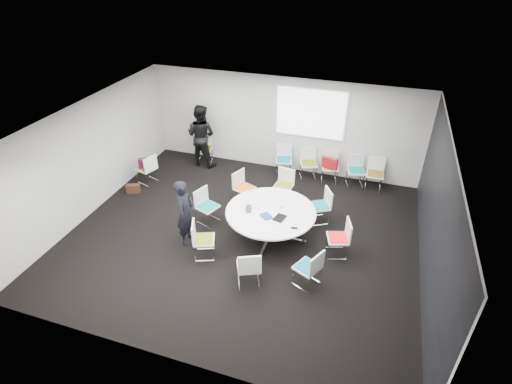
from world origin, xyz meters
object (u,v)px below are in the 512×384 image
(chair_ring_f, at_px, (204,246))
(laptop, at_px, (251,209))
(chair_ring_h, at_px, (307,274))
(chair_ring_c, at_px, (283,191))
(chair_spare_left, at_px, (148,174))
(chair_person_back, at_px, (205,153))
(chair_ring_g, at_px, (249,273))
(chair_back_a, at_px, (284,165))
(person_back, at_px, (201,136))
(chair_back_e, at_px, (374,179))
(maroon_bag, at_px, (146,163))
(chair_back_c, at_px, (329,172))
(chair_ring_a, at_px, (338,244))
(chair_ring_d, at_px, (244,193))
(chair_ring_e, at_px, (208,212))
(conference_table, at_px, (271,219))
(cup, at_px, (281,206))
(chair_ring_b, at_px, (319,212))
(chair_back_b, at_px, (308,169))
(brown_bag, at_px, (133,189))
(person_main, at_px, (186,213))
(chair_back_d, at_px, (355,176))

(chair_ring_f, distance_m, laptop, 1.34)
(chair_ring_h, bearing_deg, chair_ring_c, 49.29)
(chair_spare_left, xyz_separation_m, chair_person_back, (1.02, 1.68, 0.00))
(chair_spare_left, bearing_deg, chair_ring_g, -107.69)
(chair_back_a, distance_m, person_back, 2.63)
(chair_back_e, bearing_deg, chair_person_back, -2.17)
(maroon_bag, bearing_deg, chair_back_c, 18.95)
(chair_ring_f, bearing_deg, chair_back_a, 149.18)
(chair_ring_a, xyz_separation_m, person_back, (-4.59, 2.97, 0.68))
(chair_ring_d, bearing_deg, chair_ring_e, -5.73)
(chair_back_a, bearing_deg, chair_spare_left, 12.21)
(conference_table, xyz_separation_m, cup, (0.18, 0.20, 0.26))
(chair_ring_b, distance_m, chair_ring_h, 2.23)
(chair_ring_b, relative_size, chair_back_c, 1.00)
(chair_back_c, bearing_deg, chair_back_b, -13.64)
(chair_ring_f, height_order, cup, chair_ring_f)
(chair_ring_h, relative_size, chair_back_b, 1.00)
(chair_ring_e, xyz_separation_m, person_back, (-1.38, 2.74, 0.68))
(brown_bag, bearing_deg, chair_back_e, 20.02)
(person_back, relative_size, cup, 21.22)
(chair_ring_b, bearing_deg, chair_back_e, -59.61)
(conference_table, height_order, chair_ring_b, chair_ring_b)
(chair_ring_f, distance_m, chair_ring_g, 1.31)
(chair_back_e, height_order, person_main, person_main)
(person_back, bearing_deg, chair_ring_c, 163.22)
(chair_back_c, relative_size, brown_bag, 2.44)
(conference_table, bearing_deg, chair_back_d, 61.71)
(chair_back_a, bearing_deg, chair_ring_d, 58.71)
(conference_table, relative_size, chair_back_e, 2.33)
(chair_ring_d, relative_size, chair_back_a, 1.00)
(chair_ring_g, distance_m, cup, 1.86)
(conference_table, distance_m, chair_ring_b, 1.40)
(chair_person_back, bearing_deg, laptop, 114.27)
(chair_back_c, bearing_deg, conference_table, 60.91)
(chair_ring_e, bearing_deg, brown_bag, -83.33)
(chair_ring_b, height_order, chair_spare_left, same)
(chair_ring_c, bearing_deg, person_main, 62.09)
(chair_ring_e, relative_size, person_main, 0.55)
(chair_back_c, relative_size, chair_spare_left, 1.00)
(conference_table, xyz_separation_m, chair_back_b, (0.27, 3.02, -0.24))
(chair_ring_e, xyz_separation_m, chair_ring_h, (2.77, -1.34, 0.00))
(conference_table, bearing_deg, brown_bag, 170.44)
(brown_bag, bearing_deg, conference_table, -9.56)
(laptop, bearing_deg, chair_ring_c, -30.46)
(chair_ring_f, xyz_separation_m, chair_back_e, (3.34, 4.08, 0.00))
(chair_ring_b, height_order, chair_back_b, same)
(chair_back_c, bearing_deg, chair_ring_g, 66.57)
(chair_ring_h, relative_size, person_back, 0.46)
(chair_back_b, bearing_deg, chair_ring_g, 65.64)
(chair_ring_b, distance_m, chair_back_b, 2.17)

